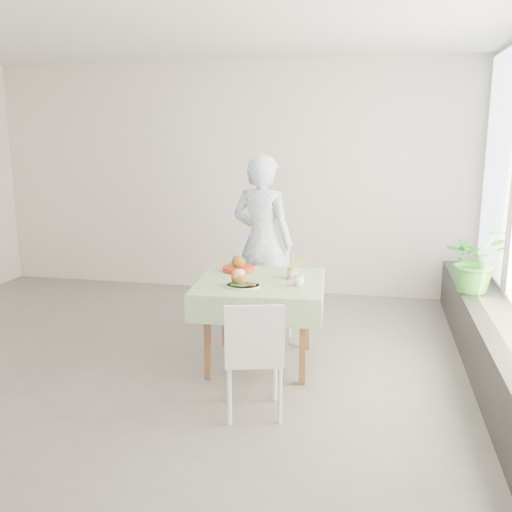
% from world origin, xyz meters
% --- Properties ---
extents(floor, '(6.00, 6.00, 0.00)m').
position_xyz_m(floor, '(0.00, 0.00, 0.00)').
color(floor, '#5E5C59').
rests_on(floor, ground).
extents(ceiling, '(6.00, 6.00, 0.00)m').
position_xyz_m(ceiling, '(0.00, 0.00, 2.80)').
color(ceiling, white).
rests_on(ceiling, ground).
extents(wall_back, '(6.00, 0.02, 2.80)m').
position_xyz_m(wall_back, '(0.00, 2.50, 1.40)').
color(wall_back, silver).
rests_on(wall_back, ground).
extents(window_ledge, '(0.40, 4.80, 0.50)m').
position_xyz_m(window_ledge, '(2.80, 0.00, 0.25)').
color(window_ledge, black).
rests_on(window_ledge, ground).
extents(cafe_table, '(1.11, 1.11, 0.74)m').
position_xyz_m(cafe_table, '(0.88, 0.18, 0.46)').
color(cafe_table, brown).
rests_on(cafe_table, ground).
extents(chair_far, '(0.51, 0.51, 0.88)m').
position_xyz_m(chair_far, '(0.81, 1.00, 0.27)').
color(chair_far, white).
rests_on(chair_far, ground).
extents(chair_near, '(0.49, 0.49, 0.85)m').
position_xyz_m(chair_near, '(1.01, -0.72, 0.26)').
color(chair_near, white).
rests_on(chair_near, ground).
extents(diner, '(0.73, 0.58, 1.76)m').
position_xyz_m(diner, '(0.70, 1.13, 0.88)').
color(diner, '#95C6EE').
rests_on(diner, ground).
extents(main_dish, '(0.28, 0.28, 0.14)m').
position_xyz_m(main_dish, '(0.76, -0.06, 0.79)').
color(main_dish, white).
rests_on(main_dish, cafe_table).
extents(juice_cup_orange, '(0.10, 0.10, 0.28)m').
position_xyz_m(juice_cup_orange, '(1.13, 0.28, 0.81)').
color(juice_cup_orange, white).
rests_on(juice_cup_orange, cafe_table).
extents(juice_cup_lemonade, '(0.09, 0.09, 0.25)m').
position_xyz_m(juice_cup_lemonade, '(1.22, 0.06, 0.80)').
color(juice_cup_lemonade, white).
rests_on(juice_cup_lemonade, cafe_table).
extents(second_dish, '(0.29, 0.29, 0.14)m').
position_xyz_m(second_dish, '(0.62, 0.45, 0.78)').
color(second_dish, red).
rests_on(second_dish, cafe_table).
extents(potted_plant, '(0.73, 0.72, 0.61)m').
position_xyz_m(potted_plant, '(2.72, 1.06, 0.81)').
color(potted_plant, '#33842C').
rests_on(potted_plant, window_ledge).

